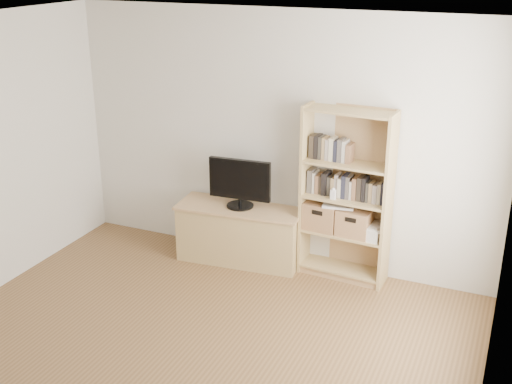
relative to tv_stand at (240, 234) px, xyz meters
The scene contains 13 objects.
back_wall 1.09m from the tv_stand, 36.01° to the left, with size 4.50×0.02×2.60m, color silver.
right_wall 3.57m from the tv_stand, 41.24° to the right, with size 0.02×5.00×2.60m, color silver.
ceiling 3.25m from the tv_stand, 81.73° to the right, with size 4.50×5.00×0.01m, color white.
tv_stand is the anchor object (origin of this frame).
bookshelf 1.24m from the tv_stand, ahead, with size 0.87×0.31×1.74m, color tan.
television 0.58m from the tv_stand, ahead, with size 0.65×0.05×0.51m, color black.
books_row_mid 1.29m from the tv_stand, ahead, with size 0.81×0.16×0.22m, color #564F4B.
books_row_upper 1.36m from the tv_stand, ahead, with size 0.36×0.13×0.19m, color #564F4B.
baby_monitor 1.16m from the tv_stand, ahead, with size 0.05×0.03×0.10m, color white.
basket_left 0.93m from the tv_stand, ahead, with size 0.33×0.28×0.28m, color #9D7147.
basket_right 1.25m from the tv_stand, ahead, with size 0.32×0.26×0.26m, color #9D7147.
laptop 1.14m from the tv_stand, ahead, with size 0.30×0.21×0.02m, color white.
magazine_stack 1.42m from the tv_stand, ahead, with size 0.17×0.25×0.11m, color silver.
Camera 1 is at (2.28, -3.31, 3.13)m, focal length 45.00 mm.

